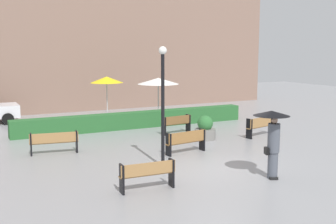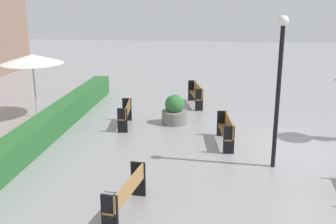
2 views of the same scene
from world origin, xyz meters
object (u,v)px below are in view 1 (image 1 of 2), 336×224
bench_far_right (262,125)px  bench_near_left (148,173)px  patio_umbrella_white (158,81)px  patio_umbrella_yellow (107,80)px  bench_mid_center (186,140)px  bench_back_row (177,123)px  planter_pot (205,129)px  bench_far_left (54,141)px  pedestrian_with_umbrella (272,132)px  lamp_post (163,95)px

bench_far_right → bench_near_left: bench_far_right is taller
patio_umbrella_white → patio_umbrella_yellow: bearing=159.0°
bench_mid_center → bench_far_right: bench_far_right is taller
bench_back_row → planter_pot: bearing=-71.8°
planter_pot → bench_back_row: bearing=108.2°
bench_mid_center → bench_far_left: size_ratio=0.95×
bench_far_right → pedestrian_with_umbrella: pedestrian_with_umbrella is taller
bench_far_left → bench_back_row: 6.32m
bench_mid_center → planter_pot: size_ratio=1.63×
bench_back_row → planter_pot: 1.83m
bench_mid_center → planter_pot: 2.79m
bench_far_right → planter_pot: bearing=166.4°
pedestrian_with_umbrella → patio_umbrella_yellow: (-1.30, 12.48, 0.90)m
bench_mid_center → planter_pot: planter_pot is taller
bench_far_left → bench_near_left: (1.56, -5.56, -0.00)m
bench_mid_center → lamp_post: 2.91m
pedestrian_with_umbrella → lamp_post: lamp_post is taller
pedestrian_with_umbrella → planter_pot: size_ratio=1.98×
bench_far_left → patio_umbrella_white: size_ratio=0.76×
lamp_post → patio_umbrella_yellow: (1.21, 9.76, -0.15)m
bench_mid_center → patio_umbrella_yellow: patio_umbrella_yellow is taller
lamp_post → bench_back_row: bearing=57.5°
lamp_post → patio_umbrella_white: (3.94, 8.71, -0.25)m
bench_mid_center → patio_umbrella_yellow: bearing=93.0°
bench_mid_center → pedestrian_with_umbrella: (0.85, -4.02, 0.96)m
bench_far_left → bench_far_right: bearing=-6.1°
bench_far_left → lamp_post: lamp_post is taller
bench_mid_center → bench_near_left: bearing=-133.4°
bench_mid_center → planter_pot: (2.04, 1.90, -0.06)m
bench_mid_center → pedestrian_with_umbrella: 4.22m
bench_mid_center → patio_umbrella_white: (2.28, 7.41, 1.77)m
bench_far_right → lamp_post: 7.18m
bench_far_right → bench_near_left: size_ratio=1.12×
bench_far_left → bench_near_left: size_ratio=1.12×
bench_far_left → lamp_post: bearing=-49.4°
lamp_post → patio_umbrella_yellow: size_ratio=1.63×
patio_umbrella_yellow → pedestrian_with_umbrella: bearing=-84.0°
bench_far_left → planter_pot: size_ratio=1.71×
bench_near_left → planter_pot: (5.18, 5.21, -0.05)m
patio_umbrella_white → planter_pot: bearing=-92.4°
bench_mid_center → bench_back_row: bench_mid_center is taller
bench_far_right → bench_far_left: 9.51m
bench_mid_center → patio_umbrella_white: size_ratio=0.72×
bench_mid_center → bench_far_right: (4.76, 1.24, 0.03)m
bench_back_row → patio_umbrella_white: 4.26m
bench_near_left → lamp_post: size_ratio=0.40×
bench_back_row → bench_far_left: bearing=-167.3°
pedestrian_with_umbrella → patio_umbrella_white: 11.55m
planter_pot → bench_far_right: bearing=-13.6°
bench_far_right → pedestrian_with_umbrella: 6.62m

